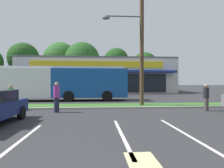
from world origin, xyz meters
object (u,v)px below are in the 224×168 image
Objects in this scene: city_bus at (60,82)px; pedestrian_near_bench at (11,98)px; pedestrian_mid at (206,97)px; utility_pole at (140,40)px; car_0 at (98,90)px; pedestrian_by_pole at (57,97)px.

city_bus is 7.88× the size of pedestrian_near_bench.
city_bus reaches higher than pedestrian_mid.
city_bus is (-6.62, 5.29, -3.11)m from utility_pole.
car_0 is 14.75m from pedestrian_mid.
city_bus reaches higher than car_0.
utility_pole is 11.87m from car_0.
pedestrian_near_bench is (-1.86, -6.67, -0.95)m from city_bus.
car_0 is 2.59× the size of pedestrian_mid.
pedestrian_near_bench is at bearing -114.66° from car_0.
pedestrian_by_pole is at bearing -17.71° from pedestrian_near_bench.
pedestrian_by_pole is at bearing 97.81° from city_bus.
utility_pole reaches higher than pedestrian_near_bench.
pedestrian_mid is at bearing -63.63° from car_0.
pedestrian_by_pole is (-5.48, -2.36, -3.98)m from utility_pole.
city_bus is 7.66× the size of pedestrian_mid.
city_bus is at bearing -124.20° from car_0.
utility_pole is 2.09× the size of car_0.
car_0 is 2.67× the size of pedestrian_near_bench.
pedestrian_by_pole is 9.13m from pedestrian_mid.
pedestrian_by_pole is 1.07× the size of pedestrian_mid.
pedestrian_by_pole is (-2.58, -13.10, 0.14)m from car_0.
city_bus is 6.67m from car_0.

